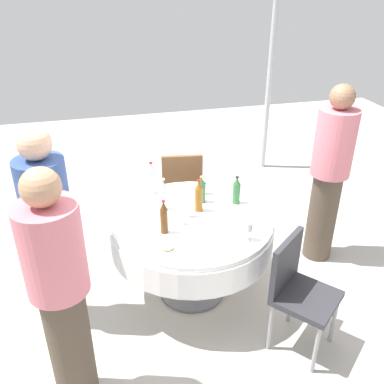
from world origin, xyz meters
name	(u,v)px	position (x,y,z in m)	size (l,w,h in m)	color
ground_plane	(192,290)	(0.00, 0.00, 0.00)	(10.00, 10.00, 0.00)	#B7B2A8
dining_table	(192,234)	(0.00, 0.00, 0.59)	(1.29, 1.29, 0.74)	white
bottle_amber_front	(199,196)	(0.08, 0.10, 0.87)	(0.06, 0.06, 0.27)	#8C5619
bottle_green_inner	(201,190)	(0.14, 0.23, 0.85)	(0.07, 0.07, 0.24)	#2D6B38
bottle_brown_south	(164,218)	(-0.25, -0.15, 0.87)	(0.06, 0.06, 0.27)	#593314
bottle_clear_far	(152,179)	(-0.24, 0.48, 0.88)	(0.07, 0.07, 0.30)	silver
bottle_green_east	(236,191)	(0.41, 0.14, 0.85)	(0.06, 0.06, 0.24)	#2D6B38
bottle_clear_right	(163,195)	(-0.19, 0.19, 0.87)	(0.06, 0.06, 0.27)	silver
wine_glass_far	(248,227)	(0.31, -0.39, 0.85)	(0.07, 0.07, 0.15)	white
wine_glass_east	(182,212)	(-0.10, -0.07, 0.85)	(0.07, 0.07, 0.15)	white
wine_glass_right	(189,207)	(-0.02, 0.02, 0.83)	(0.06, 0.06, 0.13)	white
wine_glass_left	(204,184)	(0.19, 0.36, 0.84)	(0.06, 0.06, 0.14)	white
plate_west	(207,235)	(0.05, -0.27, 0.75)	(0.25, 0.25, 0.02)	white
plate_outer	(168,249)	(-0.27, -0.38, 0.75)	(0.21, 0.21, 0.04)	white
plate_rear	(139,210)	(-0.39, 0.21, 0.75)	(0.25, 0.25, 0.02)	white
spoon_inner	(173,194)	(-0.07, 0.41, 0.74)	(0.18, 0.02, 0.01)	silver
person_front	(50,228)	(-1.05, -0.05, 0.84)	(0.34, 0.34, 1.60)	slate
person_inner	(61,294)	(-0.96, -0.79, 0.86)	(0.34, 0.34, 1.64)	#4C3F33
person_south	(329,174)	(1.30, 0.22, 0.87)	(0.34, 0.34, 1.66)	#4C3F33
chair_right	(297,286)	(0.58, -0.70, 0.52)	(0.56, 0.56, 0.87)	#2D2D33
chair_left	(182,184)	(0.14, 1.02, 0.52)	(0.45, 0.45, 0.87)	brown
tent_pole_main	(270,78)	(1.58, 2.26, 1.23)	(0.07, 0.07, 2.46)	#B2B5B7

